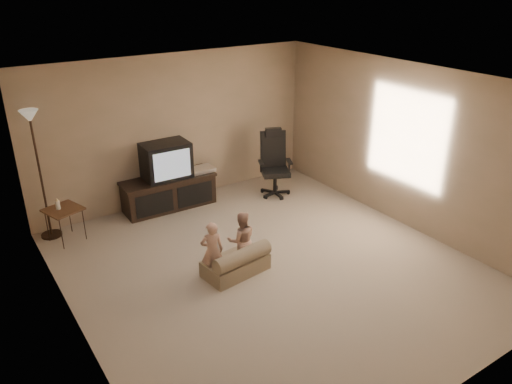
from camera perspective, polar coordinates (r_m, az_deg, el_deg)
floor at (r=6.85m, az=1.54°, el=-8.55°), size 5.50×5.50×0.00m
room_shell at (r=6.16m, az=1.70°, el=3.43°), size 5.50×5.50×5.50m
tv_stand at (r=8.44m, az=-10.02°, el=1.25°), size 1.60×0.63×1.14m
office_chair at (r=8.84m, az=2.11°, el=2.37°), size 0.72×0.73×1.18m
side_table at (r=7.77m, az=-21.23°, el=-1.91°), size 0.59×0.59×0.70m
floor_lamp at (r=7.67m, az=-23.93°, el=4.76°), size 0.30×0.30×1.95m
child_sofa at (r=6.62m, az=-2.14°, el=-8.09°), size 0.90×0.58×0.42m
toddler_left at (r=6.42m, az=-5.03°, el=-6.74°), size 0.35×0.30×0.82m
toddler_right at (r=6.66m, az=-1.65°, el=-5.51°), size 0.44×0.34×0.81m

